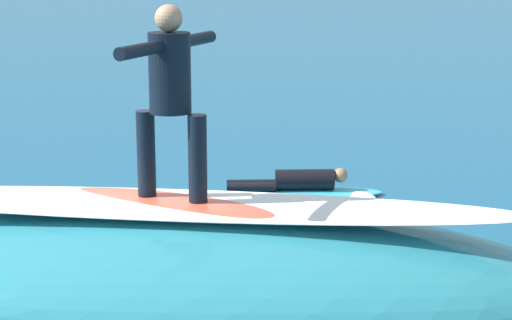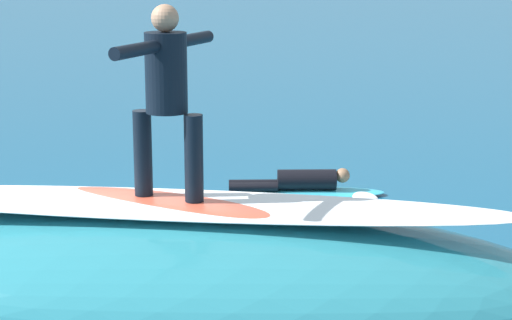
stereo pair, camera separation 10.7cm
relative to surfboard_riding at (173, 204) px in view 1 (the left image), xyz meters
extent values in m
plane|color=#145175|center=(0.69, -2.69, -1.32)|extent=(120.00, 120.00, 0.00)
ellipsoid|color=teal|center=(-0.02, 0.00, -0.68)|extent=(6.90, 3.82, 1.27)
ellipsoid|color=white|center=(-0.02, 0.00, -0.01)|extent=(5.60, 2.00, 0.08)
ellipsoid|color=#E0563D|center=(0.00, 0.00, 0.00)|extent=(2.08, 1.46, 0.09)
cylinder|color=black|center=(0.20, -0.11, 0.39)|extent=(0.15, 0.15, 0.68)
cylinder|color=black|center=(-0.20, 0.11, 0.39)|extent=(0.15, 0.15, 0.68)
cylinder|color=black|center=(0.00, 0.00, 1.04)|extent=(0.44, 0.44, 0.62)
sphere|color=tan|center=(0.00, 0.00, 1.45)|extent=(0.21, 0.21, 0.21)
cylinder|color=black|center=(0.21, 0.39, 1.25)|extent=(0.35, 0.53, 0.10)
cylinder|color=black|center=(-0.21, -0.39, 1.25)|extent=(0.35, 0.53, 0.10)
ellipsoid|color=#33B2D1|center=(-1.71, -4.95, -1.27)|extent=(2.15, 0.66, 0.09)
cylinder|color=black|center=(-1.71, -4.95, -1.09)|extent=(0.80, 0.31, 0.28)
sphere|color=#936B4C|center=(-2.20, -4.93, -1.03)|extent=(0.20, 0.20, 0.20)
cylinder|color=black|center=(-0.98, -4.90, -1.17)|extent=(0.66, 0.15, 0.13)
cylinder|color=black|center=(-0.99, -5.06, -1.17)|extent=(0.66, 0.15, 0.13)
ellipsoid|color=white|center=(-2.46, -4.65, -1.27)|extent=(0.40, 0.57, 0.09)
ellipsoid|color=white|center=(-1.18, -3.17, -1.25)|extent=(1.16, 1.15, 0.14)
camera|label=1|loc=(-0.11, 7.00, 1.97)|focal=64.47mm
camera|label=2|loc=(-0.21, 7.01, 1.97)|focal=64.47mm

